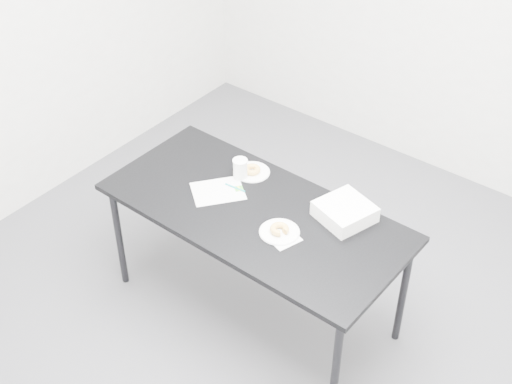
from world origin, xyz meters
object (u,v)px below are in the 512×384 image
Objects in this scene: donut_far at (252,169)px; bakery_box at (345,212)px; pen at (235,188)px; plate_near at (279,232)px; plate_far at (252,172)px; scorecard at (218,191)px; donut_near at (279,229)px; table at (255,218)px; coffee_cup at (240,169)px.

donut_far is 0.65m from bakery_box.
plate_near is (0.43, -0.15, -0.00)m from pen.
donut_far is at bearing 0.00° from plate_far.
scorecard is at bearing -143.57° from bakery_box.
bakery_box is (0.20, 0.31, 0.04)m from plate_near.
donut_near is (0.00, 0.00, 0.02)m from plate_near.
scorecard is at bearing -179.62° from table.
bakery_box reaches higher than donut_near.
donut_near is at bearing -36.62° from plate_far.
plate_far is at bearing 131.39° from table.
bakery_box is (0.20, 0.31, 0.02)m from donut_near.
coffee_cup is at bearing 122.16° from scorecard.
pen is (-0.21, 0.08, 0.07)m from table.
plate_far is at bearing 0.00° from donut_far.
bakery_box is at bearing 30.81° from table.
coffee_cup is 0.46× the size of bakery_box.
plate_near is 1.03× the size of plate_far.
table is 8.25× the size of plate_far.
scorecard is 2.84× the size of donut_near.
coffee_cup is (-0.03, -0.08, 0.04)m from donut_far.
donut_near is at bearing -24.64° from pen.
donut_far is at bearing 131.39° from table.
donut_near reaches higher than table.
bakery_box is at bearing 57.10° from scorecard.
donut_far is at bearing 143.38° from plate_near.
bakery_box reaches higher than scorecard.
donut_near reaches higher than plate_near.
table is 0.35m from plate_far.
pen is 0.64× the size of plate_far.
coffee_cup is at bearing 151.84° from donut_near.
pen reaches higher than scorecard.
plate_near is 1.75× the size of coffee_cup.
scorecard reaches higher than table.
donut_near is 0.55m from plate_far.
donut_far is at bearing 143.38° from donut_near.
donut_far is (0.04, 0.26, 0.02)m from scorecard.
plate_near is at bearing -106.11° from bakery_box.
donut_far is (0.00, 0.00, 0.02)m from plate_far.
donut_near is at bearing 29.49° from scorecard.
table is 0.23m from pen.
coffee_cup is (-0.25, 0.18, 0.12)m from table.
bakery_box reaches higher than plate_far.
plate_near is (0.22, -0.07, 0.07)m from table.
plate_near is at bearing -36.62° from donut_far.
scorecard is (-0.27, 0.00, 0.06)m from table.
table is at bearing -36.24° from coffee_cup.
donut_far reaches higher than table.
donut_far is (-0.44, 0.33, -0.00)m from donut_near.
donut_near is 0.82× the size of coffee_cup.
plate_near is 0.38m from bakery_box.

